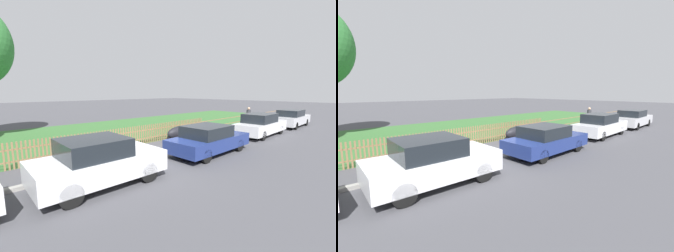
% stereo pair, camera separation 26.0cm
% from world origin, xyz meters
% --- Properties ---
extents(ground_plane, '(120.00, 120.00, 0.00)m').
position_xyz_m(ground_plane, '(0.00, 0.00, 0.00)').
color(ground_plane, '#424247').
extents(kerb_stone, '(42.14, 0.20, 0.12)m').
position_xyz_m(kerb_stone, '(0.00, 0.10, 0.06)').
color(kerb_stone, gray).
rests_on(kerb_stone, ground).
extents(grass_strip, '(42.14, 10.01, 0.01)m').
position_xyz_m(grass_strip, '(0.00, 7.25, 0.01)').
color(grass_strip, '#33602D').
rests_on(grass_strip, ground).
extents(park_fence, '(42.14, 0.05, 1.02)m').
position_xyz_m(park_fence, '(-0.00, 2.26, 0.51)').
color(park_fence, olive).
rests_on(park_fence, ground).
extents(parked_car_navy_estate, '(3.85, 1.87, 1.47)m').
position_xyz_m(parked_car_navy_estate, '(-3.61, -1.17, 0.74)').
color(parked_car_navy_estate, silver).
rests_on(parked_car_navy_estate, ground).
extents(parked_car_red_compact, '(4.24, 1.85, 1.31)m').
position_xyz_m(parked_car_red_compact, '(1.68, -1.28, 0.66)').
color(parked_car_red_compact, navy).
rests_on(parked_car_red_compact, ground).
extents(parked_car_white_van, '(4.62, 1.82, 1.43)m').
position_xyz_m(parked_car_white_van, '(7.50, -1.03, 0.71)').
color(parked_car_white_van, silver).
rests_on(parked_car_white_van, ground).
extents(parked_car_grey_coupe, '(4.58, 1.84, 1.37)m').
position_xyz_m(parked_car_grey_coupe, '(12.93, -1.05, 0.69)').
color(parked_car_grey_coupe, '#BCBCC1').
rests_on(parked_car_grey_coupe, ground).
extents(covered_motorcycle, '(1.86, 0.78, 0.95)m').
position_xyz_m(covered_motorcycle, '(2.27, 1.03, 0.58)').
color(covered_motorcycle, black).
rests_on(covered_motorcycle, ground).
extents(pedestrian_by_lamp, '(0.33, 0.36, 1.56)m').
position_xyz_m(pedestrian_by_lamp, '(10.42, 1.31, 0.88)').
color(pedestrian_by_lamp, black).
rests_on(pedestrian_by_lamp, ground).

